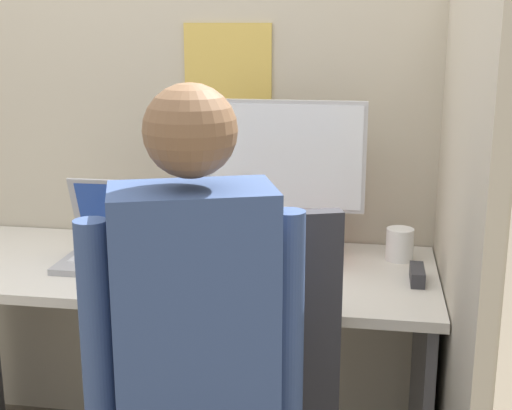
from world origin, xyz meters
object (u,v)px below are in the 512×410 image
Objects in this scene: paper_box at (284,244)px; laptop at (123,247)px; person at (182,367)px; carrot_toy at (232,280)px; coffee_mug at (400,244)px; monitor at (285,165)px; stapler at (417,275)px.

laptop is at bearing -164.19° from paper_box.
laptop is at bearing 117.96° from person.
paper_box is 2.34× the size of carrot_toy.
coffee_mug is at bearing 62.62° from person.
paper_box is 0.56× the size of monitor.
laptop is (-0.50, -0.14, -0.26)m from monitor.
coffee_mug reaches higher than carrot_toy.
laptop reaches higher than paper_box.
carrot_toy is (0.38, -0.15, -0.03)m from laptop.
carrot_toy is 1.16× the size of coffee_mug.
monitor is at bearing 68.53° from carrot_toy.
paper_box is at bearing 158.17° from stapler.
paper_box is at bearing 83.25° from person.
laptop is 0.92m from stapler.
person reaches higher than stapler.
paper_box is 0.20× the size of person.
carrot_toy is at bearing -111.65° from paper_box.
stapler is 0.89m from person.
laptop is 0.89m from coffee_mug.
monitor is (0.00, 0.00, 0.26)m from paper_box.
coffee_mug is at bearing 103.30° from stapler.
stapler is 1.23× the size of coffee_mug.
person is at bearing -88.94° from carrot_toy.
monitor reaches higher than paper_box.
paper_box reaches higher than stapler.
coffee_mug is (-0.05, 0.20, 0.03)m from stapler.
laptop reaches higher than carrot_toy.
monitor reaches higher than laptop.
stapler is 0.55m from carrot_toy.
carrot_toy is (-0.12, -0.29, -0.03)m from paper_box.
coffee_mug is (0.49, 0.32, 0.03)m from carrot_toy.
person is at bearing -96.73° from monitor.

